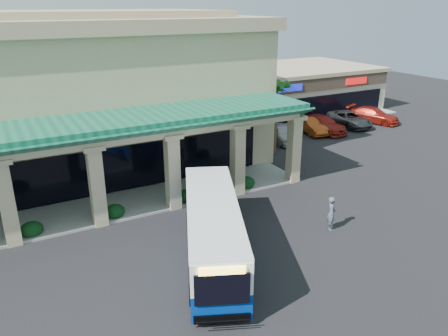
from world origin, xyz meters
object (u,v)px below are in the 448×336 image
pedestrian (332,213)px  car_white (311,125)px  car_extra (373,115)px  car_gray (350,119)px  transit_bus (213,231)px  car_red (322,124)px  car_silver (282,133)px

pedestrian → car_white: size_ratio=0.43×
pedestrian → car_extra: bearing=-13.6°
car_extra → car_gray: bearing=154.8°
transit_bus → car_red: 24.82m
car_red → car_gray: 3.94m
pedestrian → car_silver: 16.50m
transit_bus → car_silver: size_ratio=2.24×
car_silver → car_red: 5.38m
car_silver → car_red: size_ratio=0.87×
car_silver → pedestrian: bearing=-105.4°
car_white → car_extra: bearing=10.6°
transit_bus → car_gray: 28.23m
car_silver → car_gray: bearing=17.5°
pedestrian → car_silver: pedestrian is taller
car_silver → car_extra: 12.51m
transit_bus → car_gray: bearing=56.4°
car_white → car_gray: 5.13m
car_white → car_extra: (8.35, 0.03, 0.04)m
pedestrian → car_gray: pedestrian is taller
car_white → car_silver: bearing=-156.6°
transit_bus → car_silver: bearing=68.1°
pedestrian → car_red: bearing=-1.3°
transit_bus → pedestrian: (7.11, -0.49, -0.51)m
car_red → car_gray: (3.93, 0.34, -0.04)m
transit_bus → car_gray: size_ratio=1.96×
car_silver → car_red: bearing=18.7°
car_red → car_white: bearing=164.8°
car_silver → car_extra: size_ratio=0.88×
pedestrian → car_red: (12.62, 15.55, -0.18)m
car_white → car_extra: car_extra is taller
car_silver → car_extra: (12.47, 0.99, -0.02)m
car_extra → pedestrian: bearing=-164.8°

